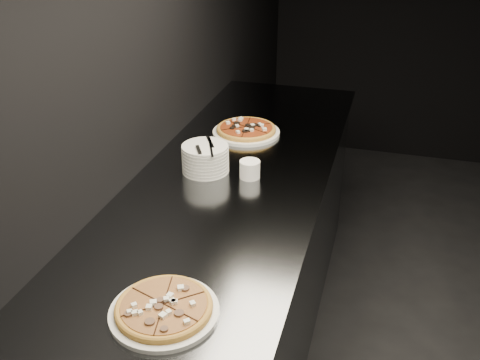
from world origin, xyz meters
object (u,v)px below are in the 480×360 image
(plate_stack, at_px, (205,158))
(cutlery, at_px, (205,147))
(counter, at_px, (232,271))
(pizza_mushroom, at_px, (164,308))
(pizza_tomato, at_px, (246,130))
(ramekin, at_px, (250,169))

(plate_stack, bearing_deg, cutlery, -62.38)
(counter, height_order, pizza_mushroom, pizza_mushroom)
(pizza_tomato, xyz_separation_m, cutlery, (-0.05, -0.43, 0.09))
(counter, relative_size, pizza_tomato, 6.66)
(cutlery, bearing_deg, counter, -36.57)
(ramekin, bearing_deg, counter, -161.59)
(pizza_mushroom, bearing_deg, pizza_tomato, 95.54)
(pizza_tomato, bearing_deg, ramekin, -72.66)
(pizza_tomato, xyz_separation_m, ramekin, (0.13, -0.42, 0.02))
(plate_stack, bearing_deg, pizza_mushroom, -78.04)
(cutlery, relative_size, ramekin, 2.41)
(pizza_mushroom, height_order, pizza_tomato, pizza_tomato)
(pizza_mushroom, distance_m, plate_stack, 0.85)
(cutlery, bearing_deg, pizza_tomato, 54.80)
(plate_stack, xyz_separation_m, cutlery, (0.01, -0.01, 0.06))
(counter, bearing_deg, pizza_mushroom, -85.84)
(counter, height_order, cutlery, cutlery)
(pizza_tomato, bearing_deg, plate_stack, -97.48)
(pizza_mushroom, xyz_separation_m, cutlery, (-0.17, 0.81, 0.10))
(pizza_mushroom, height_order, plate_stack, plate_stack)
(counter, height_order, pizza_tomato, pizza_tomato)
(counter, relative_size, plate_stack, 13.15)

